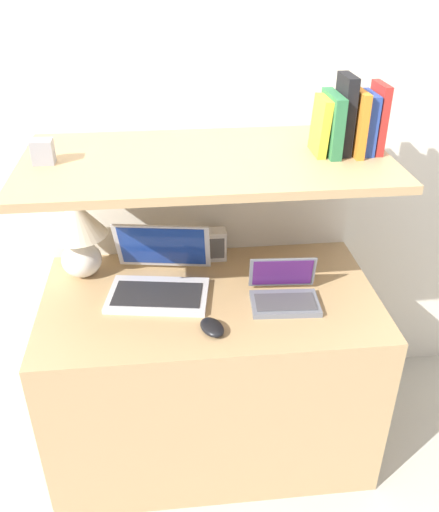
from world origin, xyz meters
The scene contains 17 objects.
ground_plane centered at (0.00, 0.00, 0.00)m, with size 12.00×12.00×0.00m, color #B2AD9E.
wall_back centered at (0.00, 0.75, 1.20)m, with size 6.00×0.05×2.40m.
desk centered at (0.00, 0.34, 0.36)m, with size 1.22×0.68×0.72m.
back_riser centered at (0.00, 0.70, 0.60)m, with size 1.22×0.04×1.20m.
shelf centered at (0.00, 0.42, 1.21)m, with size 1.22×0.62×0.03m.
table_lamp centered at (-0.47, 0.54, 0.91)m, with size 0.22×0.22×0.31m.
laptop_large centered at (-0.18, 0.40, 0.77)m, with size 0.40×0.37×0.23m.
laptop_small centered at (0.26, 0.28, 0.76)m, with size 0.25×0.20×0.15m.
computer_mouse centered at (-0.01, 0.13, 0.74)m, with size 0.11×0.13×0.03m.
router_box centered at (0.04, 0.61, 0.79)m, with size 0.10×0.07×0.13m.
book_red centered at (0.57, 0.42, 1.34)m, with size 0.03×0.13×0.22m.
book_blue centered at (0.53, 0.42, 1.33)m, with size 0.04×0.13×0.20m.
book_orange centered at (0.49, 0.42, 1.33)m, with size 0.03×0.18×0.21m.
book_black centered at (0.45, 0.42, 1.35)m, with size 0.04×0.13×0.25m.
book_green centered at (0.41, 0.42, 1.33)m, with size 0.04×0.18×0.20m.
book_yellow centered at (0.37, 0.42, 1.32)m, with size 0.04×0.13×0.19m.
shelf_gadget centered at (-0.52, 0.42, 1.27)m, with size 0.07×0.05×0.08m.
Camera 1 is at (-0.14, -1.28, 1.85)m, focal length 38.00 mm.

